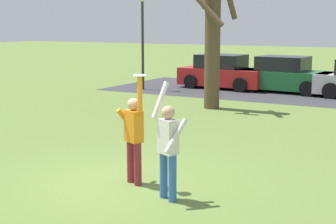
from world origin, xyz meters
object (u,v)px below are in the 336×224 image
Objects in this scene: bare_tree_tall at (213,22)px; lamppost_by_lot at (143,33)px; person_catcher at (134,133)px; frisbee_disc at (140,75)px; parked_car_red at (223,73)px; parked_car_green at (285,76)px; person_defender at (168,144)px.

bare_tree_tall is 1.39× the size of lamppost_by_lot.
lamppost_by_lot is (-7.37, 12.06, 1.60)m from person_catcher.
frisbee_disc is 15.15m from parked_car_red.
bare_tree_tall is at bearing -96.76° from parked_car_green.
bare_tree_tall is (-3.37, 9.21, 2.08)m from person_defender.
parked_car_green is 0.98× the size of lamppost_by_lot.
parked_car_green is at bearing 5.75° from parked_car_red.
frisbee_disc is at bearing 0.00° from person_catcher.
person_catcher is 8.58× the size of frisbee_disc.
parked_car_red is (-4.32, 14.30, -0.25)m from person_catcher.
person_catcher is 1.10m from person_defender.
bare_tree_tall is (-2.57, 8.84, 0.97)m from frisbee_disc.
parked_car_green is (2.94, 0.14, 0.00)m from parked_car_red.
person_catcher is at bearing -70.10° from parked_car_red.
person_defender is (1.00, -0.46, -0.00)m from person_catcher.
lamppost_by_lot is at bearing -155.23° from parked_car_green.
frisbee_disc is at bearing -80.68° from parked_car_green.
bare_tree_tall reaches higher than parked_car_green.
parked_car_green is at bearing 96.22° from frisbee_disc.
frisbee_disc is 0.06× the size of lamppost_by_lot.
person_catcher is 14.51m from parked_car_green.
frisbee_disc is at bearing -0.00° from person_defender.
person_defender is at bearing -77.83° from parked_car_green.
lamppost_by_lot reaches higher than parked_car_red.
person_catcher is 0.35× the size of bare_tree_tall.
person_catcher reaches higher than parked_car_green.
person_defender is 0.49× the size of parked_car_red.
bare_tree_tall is at bearing 129.96° from person_catcher.
lamppost_by_lot reaches higher than parked_car_green.
person_defender is at bearing -69.91° from bare_tree_tall.
lamppost_by_lot is (-8.37, 12.52, 1.60)m from person_defender.
frisbee_disc is at bearing -73.77° from bare_tree_tall.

